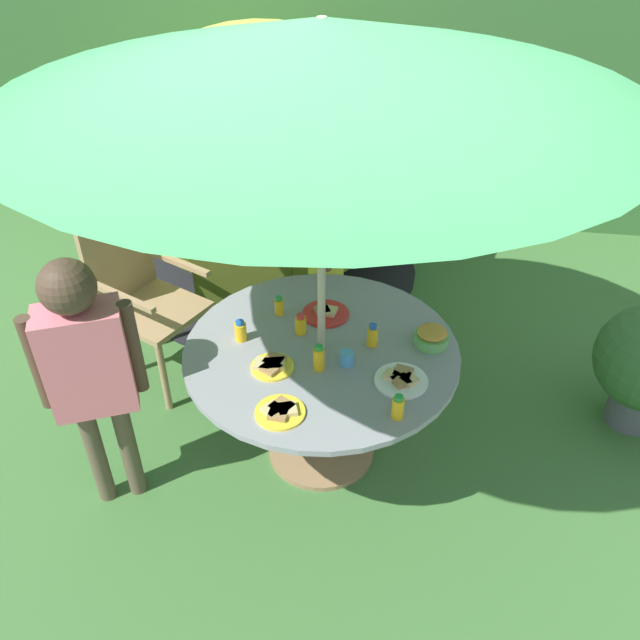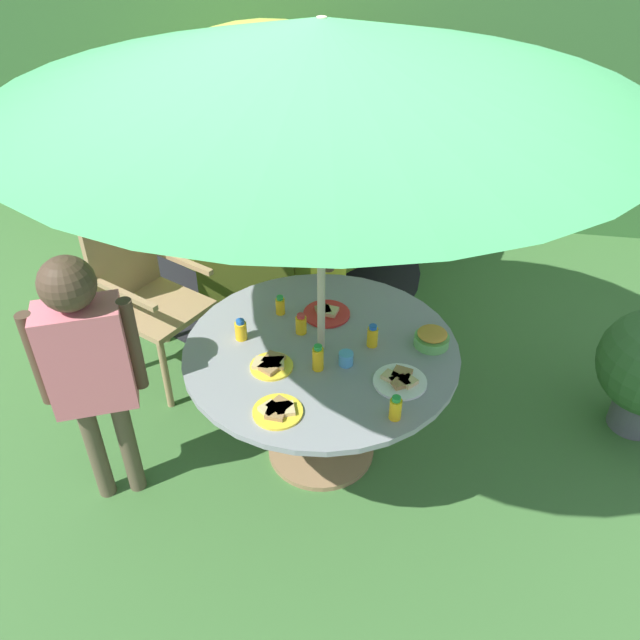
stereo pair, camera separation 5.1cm
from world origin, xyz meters
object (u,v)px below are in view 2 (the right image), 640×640
juice_bottle_mid_right (301,324)px  juice_bottle_back_edge (372,336)px  wooden_chair (143,288)px  plate_center_front (278,410)px  patio_umbrella (322,57)px  juice_bottle_far_right (318,358)px  plate_near_left (271,365)px  garden_table (321,372)px  dome_tent (271,159)px  juice_bottle_mid_left (280,306)px  child_in_pink_shirt (87,357)px  child_in_yellow_shirt (330,218)px  juice_bottle_far_left (395,408)px  cup_near (346,359)px  juice_bottle_front_edge (241,330)px  plate_center_back (327,313)px  plate_near_right (400,380)px  snack_bowl (432,338)px

juice_bottle_mid_right → juice_bottle_back_edge: (0.35, -0.04, 0.00)m
wooden_chair → plate_center_front: bearing=-109.0°
patio_umbrella → juice_bottle_far_right: size_ratio=18.36×
plate_near_left → juice_bottle_back_edge: bearing=28.2°
garden_table → patio_umbrella: 1.46m
dome_tent → juice_bottle_mid_left: dome_tent is taller
juice_bottle_mid_left → child_in_pink_shirt: bearing=-136.6°
child_in_yellow_shirt → juice_bottle_far_left: 1.42m
juice_bottle_far_left → juice_bottle_back_edge: (-0.14, 0.47, 0.00)m
child_in_yellow_shirt → juice_bottle_mid_left: child_in_yellow_shirt is taller
juice_bottle_mid_left → cup_near: (0.38, -0.34, -0.02)m
child_in_yellow_shirt → child_in_pink_shirt: (-0.85, -1.34, -0.04)m
wooden_chair → juice_bottle_front_edge: wooden_chair is taller
child_in_pink_shirt → garden_table: bearing=-0.0°
child_in_pink_shirt → juice_bottle_front_edge: (0.55, 0.42, -0.11)m
plate_center_front → garden_table: bearing=76.6°
juice_bottle_far_right → garden_table: bearing=93.8°
wooden_chair → child_in_yellow_shirt: bearing=-43.7°
child_in_yellow_shirt → cup_near: bearing=6.5°
child_in_yellow_shirt → plate_center_back: bearing=1.1°
wooden_chair → plate_near_right: wooden_chair is taller
dome_tent → juice_bottle_back_edge: (0.88, -1.75, -0.11)m
juice_bottle_far_right → wooden_chair: bearing=148.9°
wooden_chair → child_in_yellow_shirt: 1.14m
child_in_pink_shirt → juice_bottle_far_right: 0.99m
wooden_chair → plate_near_right: (1.50, -0.72, 0.14)m
plate_near_right → child_in_yellow_shirt: bearing=113.5°
plate_center_front → wooden_chair: bearing=135.7°
juice_bottle_far_left → juice_bottle_front_edge: (-0.77, 0.42, -0.00)m
garden_table → wooden_chair: 1.24m
juice_bottle_mid_right → plate_center_front: bearing=-89.4°
plate_near_left → juice_bottle_back_edge: 0.50m
juice_bottle_mid_left → dome_tent: bearing=104.2°
patio_umbrella → juice_bottle_front_edge: 1.32m
plate_near_right → juice_bottle_far_right: juice_bottle_far_right is taller
patio_umbrella → juice_bottle_mid_right: 1.27m
plate_center_back → dome_tent: bearing=112.3°
plate_center_front → juice_bottle_far_right: (0.12, 0.31, 0.05)m
plate_center_front → juice_bottle_back_edge: bearing=56.3°
juice_bottle_mid_left → garden_table: bearing=-44.3°
snack_bowl → wooden_chair: bearing=165.5°
child_in_pink_shirt → juice_bottle_mid_left: (0.70, 0.66, -0.11)m
wooden_chair → snack_bowl: (1.63, -0.42, 0.17)m
garden_table → wooden_chair: size_ratio=1.25×
plate_center_back → cup_near: 0.40m
patio_umbrella → juice_bottle_mid_right: bearing=138.6°
plate_near_right → plate_near_left: 0.59m
wooden_chair → snack_bowl: wooden_chair is taller
child_in_yellow_shirt → juice_bottle_back_edge: (0.33, -0.87, -0.15)m
plate_center_front → juice_bottle_mid_right: (-0.01, 0.56, 0.04)m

